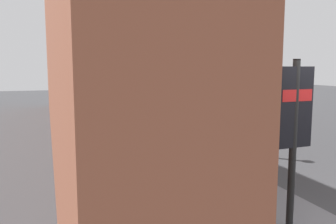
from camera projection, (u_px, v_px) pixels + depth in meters
ground at (234, 149)px, 10.29m from camera, size 60.00×60.00×0.00m
sidewalk_pavement at (128, 140)px, 11.27m from camera, size 24.00×3.50×0.12m
bicycle_beside_lamp at (151, 201)px, 4.96m from camera, size 0.63×1.72×0.97m
bicycle_end_of_row at (131, 182)px, 5.78m from camera, size 0.49×1.76×0.97m
bicycle_under_window at (124, 167)px, 6.66m from camera, size 0.55×1.74×0.97m
transit_info_sign at (294, 118)px, 4.72m from camera, size 0.11×0.55×2.40m
pedestrian_near_bus at (167, 129)px, 7.19m from camera, size 0.30×0.63×1.67m
pedestrian_by_facade at (240, 176)px, 4.13m from camera, size 0.63×0.25×1.66m
street_lamp at (187, 46)px, 10.03m from camera, size 0.28×0.28×4.86m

